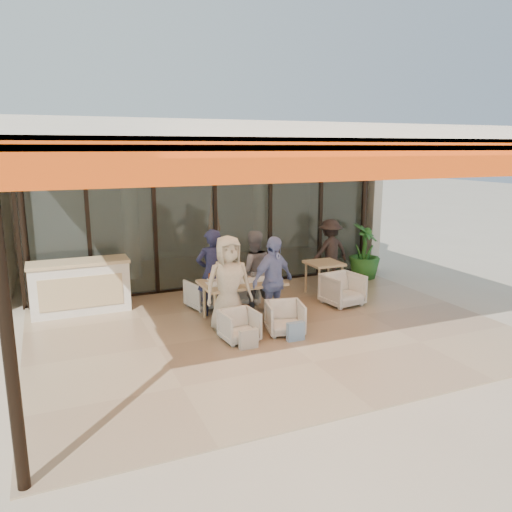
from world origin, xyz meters
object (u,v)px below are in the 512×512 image
(chair_far_right, at_px, (244,288))
(side_table, at_px, (324,267))
(diner_navy, at_px, (212,273))
(diner_cream, at_px, (228,284))
(diner_periwinkle, at_px, (273,281))
(host_counter, at_px, (80,287))
(standing_woman, at_px, (330,251))
(potted_palm, at_px, (364,252))
(side_chair, at_px, (343,288))
(diner_grey, at_px, (253,271))
(chair_far_left, at_px, (205,292))
(dining_table, at_px, (241,284))
(chair_near_left, at_px, (239,324))
(chair_near_right, at_px, (285,317))

(chair_far_right, relative_size, side_table, 0.86)
(chair_far_right, height_order, diner_navy, diner_navy)
(diner_cream, distance_m, diner_periwinkle, 0.84)
(host_counter, distance_m, chair_far_right, 3.20)
(standing_woman, xyz_separation_m, potted_palm, (0.95, -0.04, -0.08))
(diner_navy, bearing_deg, standing_woman, -159.85)
(side_chair, bearing_deg, chair_far_right, 144.08)
(standing_woman, bearing_deg, potted_palm, 172.79)
(diner_cream, relative_size, side_chair, 2.34)
(host_counter, relative_size, diner_grey, 1.16)
(chair_far_right, relative_size, standing_woman, 0.42)
(chair_far_left, bearing_deg, standing_woman, 178.26)
(diner_navy, distance_m, side_table, 2.64)
(chair_far_right, height_order, diner_cream, diner_cream)
(potted_palm, bearing_deg, diner_navy, -164.76)
(host_counter, relative_size, potted_palm, 1.37)
(host_counter, height_order, diner_cream, diner_cream)
(dining_table, bearing_deg, diner_grey, 46.21)
(host_counter, xyz_separation_m, side_table, (4.91, -0.82, 0.11))
(diner_navy, bearing_deg, diner_periwinkle, 133.24)
(dining_table, relative_size, chair_near_left, 2.57)
(diner_cream, xyz_separation_m, side_table, (2.62, 1.21, -0.21))
(diner_grey, distance_m, diner_cream, 1.23)
(chair_near_left, distance_m, diner_grey, 1.71)
(diner_cream, xyz_separation_m, potted_palm, (4.25, 2.06, -0.17))
(dining_table, distance_m, chair_far_left, 1.09)
(host_counter, distance_m, side_table, 4.98)
(chair_near_left, height_order, chair_near_right, chair_near_right)
(diner_navy, bearing_deg, dining_table, 133.23)
(host_counter, distance_m, chair_near_right, 4.03)
(standing_woman, bearing_deg, chair_near_left, 33.33)
(chair_near_left, bearing_deg, chair_near_right, -5.11)
(side_chair, bearing_deg, chair_near_right, -159.66)
(chair_far_right, bearing_deg, potted_palm, -153.04)
(host_counter, bearing_deg, chair_near_right, -39.00)
(host_counter, bearing_deg, diner_periwinkle, -33.02)
(side_table, bearing_deg, diner_navy, -173.23)
(diner_navy, relative_size, side_chair, 2.31)
(dining_table, xyz_separation_m, chair_far_left, (-0.41, 0.94, -0.36))
(host_counter, relative_size, chair_near_right, 2.97)
(chair_near_left, distance_m, standing_woman, 4.23)
(side_table, relative_size, standing_woman, 0.49)
(diner_periwinkle, bearing_deg, diner_grey, 68.84)
(side_chair, height_order, potted_palm, potted_palm)
(potted_palm, bearing_deg, diner_cream, -154.17)
(chair_far_left, distance_m, chair_near_right, 2.08)
(side_table, bearing_deg, side_chair, -90.00)
(diner_navy, distance_m, diner_grey, 0.84)
(diner_navy, xyz_separation_m, side_table, (2.62, 0.31, -0.20))
(chair_near_right, bearing_deg, chair_near_left, -166.99)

